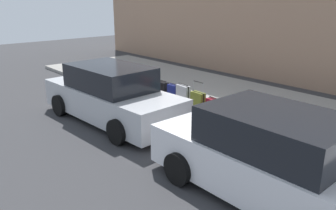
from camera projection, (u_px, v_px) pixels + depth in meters
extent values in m
plane|color=#333335|center=(159.00, 112.00, 10.49)|extent=(40.00, 40.00, 0.00)
cube|color=gray|center=(213.00, 95.00, 12.03)|extent=(18.00, 5.00, 0.14)
cube|color=navy|center=(287.00, 127.00, 7.93)|extent=(0.50, 0.22, 0.73)
cube|color=black|center=(287.00, 127.00, 7.93)|extent=(0.50, 0.06, 0.74)
cylinder|color=gray|center=(297.00, 114.00, 7.65)|extent=(0.02, 0.02, 0.04)
cylinder|color=gray|center=(281.00, 109.00, 7.98)|extent=(0.02, 0.02, 0.04)
cylinder|color=black|center=(289.00, 111.00, 7.81)|extent=(0.43, 0.05, 0.02)
cylinder|color=black|center=(294.00, 143.00, 7.87)|extent=(0.05, 0.02, 0.04)
cylinder|color=black|center=(277.00, 137.00, 8.20)|extent=(0.05, 0.02, 0.04)
cube|color=black|center=(264.00, 120.00, 8.31)|extent=(0.43, 0.26, 0.75)
cube|color=black|center=(264.00, 120.00, 8.31)|extent=(0.43, 0.05, 0.77)
cylinder|color=gray|center=(272.00, 107.00, 8.06)|extent=(0.02, 0.02, 0.04)
cylinder|color=gray|center=(259.00, 103.00, 8.32)|extent=(0.02, 0.02, 0.04)
cylinder|color=black|center=(265.00, 104.00, 8.18)|extent=(0.36, 0.03, 0.02)
cylinder|color=black|center=(269.00, 136.00, 8.29)|extent=(0.04, 0.02, 0.04)
cylinder|color=black|center=(256.00, 132.00, 8.55)|extent=(0.04, 0.02, 0.04)
cube|color=red|center=(246.00, 115.00, 8.75)|extent=(0.45, 0.23, 0.70)
cube|color=black|center=(246.00, 115.00, 8.75)|extent=(0.45, 0.08, 0.72)
cylinder|color=gray|center=(254.00, 103.00, 8.52)|extent=(0.02, 0.02, 0.04)
cylinder|color=gray|center=(241.00, 100.00, 8.76)|extent=(0.02, 0.02, 0.04)
cylinder|color=black|center=(247.00, 101.00, 8.63)|extent=(0.38, 0.06, 0.02)
cylinder|color=black|center=(252.00, 129.00, 8.73)|extent=(0.05, 0.02, 0.04)
cylinder|color=black|center=(239.00, 125.00, 8.98)|extent=(0.05, 0.02, 0.04)
cube|color=#0F606B|center=(228.00, 111.00, 9.17)|extent=(0.46, 0.23, 0.63)
cube|color=black|center=(228.00, 111.00, 9.17)|extent=(0.47, 0.06, 0.64)
cylinder|color=gray|center=(235.00, 101.00, 8.93)|extent=(0.02, 0.02, 0.04)
cylinder|color=gray|center=(223.00, 98.00, 9.21)|extent=(0.02, 0.02, 0.04)
cylinder|color=black|center=(229.00, 99.00, 9.06)|extent=(0.40, 0.04, 0.02)
cylinder|color=black|center=(234.00, 123.00, 9.12)|extent=(0.04, 0.02, 0.04)
cylinder|color=black|center=(222.00, 120.00, 9.40)|extent=(0.04, 0.02, 0.04)
cube|color=maroon|center=(214.00, 108.00, 9.67)|extent=(0.49, 0.28, 0.50)
cube|color=black|center=(214.00, 108.00, 9.67)|extent=(0.48, 0.08, 0.51)
cylinder|color=gray|center=(220.00, 100.00, 9.44)|extent=(0.02, 0.02, 0.04)
cylinder|color=gray|center=(210.00, 97.00, 9.75)|extent=(0.02, 0.02, 0.04)
cylinder|color=black|center=(215.00, 98.00, 9.59)|extent=(0.41, 0.06, 0.02)
cylinder|color=black|center=(219.00, 117.00, 9.58)|extent=(0.05, 0.02, 0.04)
cylinder|color=black|center=(209.00, 113.00, 9.90)|extent=(0.05, 0.02, 0.04)
cube|color=#59601E|center=(198.00, 102.00, 10.05)|extent=(0.47, 0.22, 0.59)
cube|color=black|center=(198.00, 102.00, 10.05)|extent=(0.47, 0.05, 0.61)
cylinder|color=gray|center=(203.00, 89.00, 9.76)|extent=(0.02, 0.02, 0.32)
cylinder|color=gray|center=(194.00, 86.00, 10.06)|extent=(0.02, 0.02, 0.32)
cylinder|color=black|center=(198.00, 82.00, 9.87)|extent=(0.40, 0.04, 0.02)
cylinder|color=black|center=(202.00, 112.00, 9.98)|extent=(0.04, 0.02, 0.04)
cylinder|color=black|center=(193.00, 109.00, 10.29)|extent=(0.04, 0.02, 0.04)
cube|color=#9EA0A8|center=(183.00, 96.00, 10.46)|extent=(0.51, 0.23, 0.69)
cube|color=black|center=(183.00, 96.00, 10.46)|extent=(0.51, 0.08, 0.70)
cylinder|color=gray|center=(188.00, 86.00, 10.18)|extent=(0.02, 0.02, 0.04)
cylinder|color=gray|center=(179.00, 83.00, 10.52)|extent=(0.02, 0.02, 0.04)
cylinder|color=black|center=(183.00, 84.00, 10.34)|extent=(0.44, 0.06, 0.02)
cylinder|color=black|center=(187.00, 108.00, 10.39)|extent=(0.05, 0.02, 0.04)
cylinder|color=black|center=(179.00, 104.00, 10.73)|extent=(0.05, 0.02, 0.04)
cube|color=navy|center=(173.00, 94.00, 10.92)|extent=(0.36, 0.19, 0.59)
cube|color=black|center=(173.00, 94.00, 10.92)|extent=(0.37, 0.04, 0.60)
cylinder|color=gray|center=(176.00, 85.00, 10.72)|extent=(0.02, 0.02, 0.04)
cylinder|color=gray|center=(170.00, 83.00, 10.93)|extent=(0.02, 0.02, 0.04)
cylinder|color=black|center=(173.00, 84.00, 10.82)|extent=(0.30, 0.03, 0.02)
cylinder|color=black|center=(176.00, 103.00, 10.90)|extent=(0.04, 0.02, 0.04)
cylinder|color=black|center=(170.00, 101.00, 11.12)|extent=(0.04, 0.02, 0.04)
cube|color=black|center=(163.00, 91.00, 11.29)|extent=(0.38, 0.21, 0.59)
cube|color=black|center=(163.00, 91.00, 11.29)|extent=(0.39, 0.04, 0.60)
cylinder|color=gray|center=(166.00, 82.00, 11.08)|extent=(0.02, 0.02, 0.04)
cylinder|color=gray|center=(160.00, 81.00, 11.31)|extent=(0.02, 0.02, 0.04)
cylinder|color=black|center=(163.00, 81.00, 11.19)|extent=(0.32, 0.03, 0.02)
cylinder|color=black|center=(166.00, 99.00, 11.25)|extent=(0.04, 0.02, 0.04)
cylinder|color=black|center=(160.00, 97.00, 11.49)|extent=(0.04, 0.02, 0.04)
cube|color=red|center=(151.00, 85.00, 11.60)|extent=(0.45, 0.30, 0.77)
cube|color=black|center=(151.00, 85.00, 11.60)|extent=(0.44, 0.09, 0.78)
cylinder|color=gray|center=(154.00, 72.00, 11.30)|extent=(0.02, 0.02, 0.26)
cylinder|color=gray|center=(148.00, 70.00, 11.58)|extent=(0.02, 0.02, 0.26)
cylinder|color=black|center=(151.00, 67.00, 11.40)|extent=(0.37, 0.06, 0.02)
cylinder|color=black|center=(154.00, 97.00, 11.56)|extent=(0.05, 0.02, 0.04)
cylinder|color=black|center=(149.00, 94.00, 11.85)|extent=(0.05, 0.02, 0.04)
cube|color=#0F606B|center=(141.00, 85.00, 11.96)|extent=(0.38, 0.25, 0.60)
cube|color=black|center=(141.00, 85.00, 11.96)|extent=(0.38, 0.05, 0.61)
cylinder|color=gray|center=(143.00, 74.00, 11.72)|extent=(0.02, 0.02, 0.26)
cylinder|color=gray|center=(138.00, 73.00, 11.95)|extent=(0.02, 0.02, 0.26)
cylinder|color=black|center=(140.00, 70.00, 11.79)|extent=(0.31, 0.03, 0.02)
cylinder|color=black|center=(143.00, 94.00, 11.93)|extent=(0.04, 0.02, 0.04)
cylinder|color=black|center=(138.00, 92.00, 12.16)|extent=(0.04, 0.02, 0.04)
cylinder|color=red|center=(131.00, 80.00, 12.52)|extent=(0.20, 0.20, 0.70)
sphere|color=red|center=(130.00, 69.00, 12.40)|extent=(0.21, 0.21, 0.21)
cylinder|color=red|center=(128.00, 78.00, 12.62)|extent=(0.09, 0.10, 0.09)
cylinder|color=red|center=(133.00, 80.00, 12.40)|extent=(0.09, 0.10, 0.09)
cylinder|color=brown|center=(120.00, 78.00, 12.76)|extent=(0.14, 0.14, 0.75)
cube|color=silver|center=(272.00, 169.00, 5.87)|extent=(4.53, 1.82, 0.79)
cube|color=black|center=(276.00, 130.00, 5.65)|extent=(2.36, 1.67, 0.65)
cylinder|color=black|center=(179.00, 169.00, 6.38)|extent=(0.64, 0.22, 0.64)
cylinder|color=black|center=(239.00, 143.00, 7.53)|extent=(0.64, 0.22, 0.64)
cube|color=#B2B5BA|center=(111.00, 102.00, 9.62)|extent=(4.79, 1.95, 0.79)
cube|color=black|center=(110.00, 77.00, 9.40)|extent=(2.53, 1.69, 0.65)
cylinder|color=black|center=(60.00, 105.00, 10.13)|extent=(0.65, 0.25, 0.64)
cylinder|color=black|center=(108.00, 94.00, 11.27)|extent=(0.65, 0.25, 0.64)
cylinder|color=black|center=(117.00, 132.00, 8.13)|extent=(0.65, 0.25, 0.64)
cylinder|color=black|center=(169.00, 115.00, 9.27)|extent=(0.65, 0.25, 0.64)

